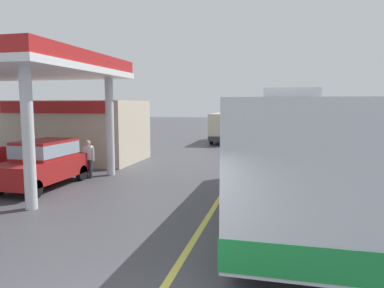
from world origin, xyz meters
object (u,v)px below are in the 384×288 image
at_px(coach_bus_main, 290,154).
at_px(car_at_pump, 44,161).
at_px(minibus_opposing_lane, 226,125).
at_px(pedestrian_near_pump, 88,157).

relative_size(coach_bus_main, car_at_pump, 2.63).
bearing_deg(minibus_opposing_lane, car_at_pump, -104.11).
xyz_separation_m(car_at_pump, minibus_opposing_lane, (4.52, 18.00, 0.46)).
height_order(car_at_pump, pedestrian_near_pump, car_at_pump).
distance_m(coach_bus_main, minibus_opposing_lane, 19.49).
xyz_separation_m(coach_bus_main, pedestrian_near_pump, (-8.32, 2.81, -0.79)).
height_order(coach_bus_main, minibus_opposing_lane, coach_bus_main).
bearing_deg(car_at_pump, minibus_opposing_lane, 75.89).
distance_m(coach_bus_main, pedestrian_near_pump, 8.82).
xyz_separation_m(minibus_opposing_lane, pedestrian_near_pump, (-3.69, -16.13, -0.54)).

